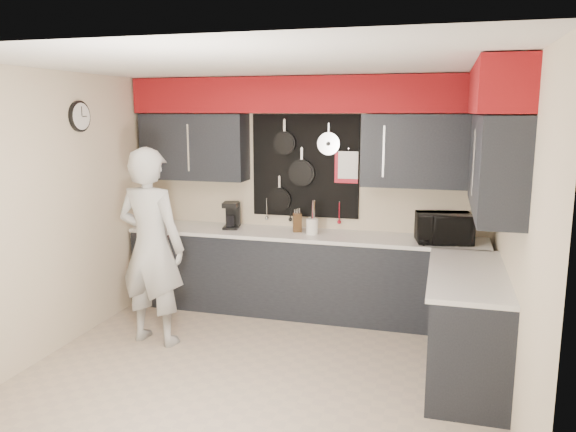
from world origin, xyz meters
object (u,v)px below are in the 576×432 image
(knife_block, at_px, (297,223))
(person, at_px, (151,247))
(microwave, at_px, (444,228))
(coffee_maker, at_px, (232,215))
(utensil_crock, at_px, (312,226))

(knife_block, height_order, person, person)
(knife_block, bearing_deg, person, -153.13)
(knife_block, bearing_deg, microwave, -24.01)
(microwave, relative_size, knife_block, 2.67)
(knife_block, xyz_separation_m, person, (-1.13, -1.20, -0.07))
(knife_block, distance_m, coffee_maker, 0.77)
(knife_block, relative_size, coffee_maker, 0.67)
(utensil_crock, height_order, person, person)
(person, bearing_deg, coffee_maker, -100.38)
(knife_block, distance_m, person, 1.65)
(coffee_maker, bearing_deg, microwave, -13.54)
(microwave, relative_size, person, 0.28)
(coffee_maker, bearing_deg, knife_block, -9.92)
(utensil_crock, bearing_deg, person, -139.35)
(utensil_crock, distance_m, person, 1.73)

